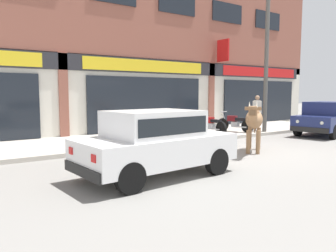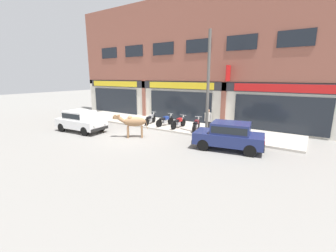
# 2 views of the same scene
# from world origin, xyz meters

# --- Properties ---
(ground_plane) EXTENTS (90.00, 90.00, 0.00)m
(ground_plane) POSITION_xyz_m (0.00, 0.00, 0.00)
(ground_plane) COLOR gray
(sidewalk) EXTENTS (19.00, 3.67, 0.13)m
(sidewalk) POSITION_xyz_m (0.00, 4.03, 0.07)
(sidewalk) COLOR #B7AFA3
(sidewalk) RESTS_ON ground
(shop_building) EXTENTS (23.00, 1.40, 10.07)m
(shop_building) POSITION_xyz_m (0.00, 6.13, 4.84)
(shop_building) COLOR #8E5142
(shop_building) RESTS_ON ground
(cow) EXTENTS (1.80, 1.53, 1.61)m
(cow) POSITION_xyz_m (0.21, -0.17, 1.01)
(cow) COLOR #936B47
(cow) RESTS_ON ground
(car_0) EXTENTS (3.79, 2.18, 1.46)m
(car_0) POSITION_xyz_m (6.03, 0.81, 0.81)
(car_0) COLOR black
(car_0) RESTS_ON ground
(car_1) EXTENTS (3.71, 1.87, 1.46)m
(car_1) POSITION_xyz_m (-3.93, -1.00, 0.81)
(car_1) COLOR black
(car_1) RESTS_ON ground
(motorcycle_0) EXTENTS (0.65, 1.79, 0.88)m
(motorcycle_0) POSITION_xyz_m (-1.06, 3.22, 0.52)
(motorcycle_0) COLOR black
(motorcycle_0) RESTS_ON sidewalk
(motorcycle_1) EXTENTS (0.61, 1.80, 0.88)m
(motorcycle_1) POSITION_xyz_m (0.27, 3.30, 0.52)
(motorcycle_1) COLOR black
(motorcycle_1) RESTS_ON sidewalk
(motorcycle_2) EXTENTS (0.52, 1.81, 0.88)m
(motorcycle_2) POSITION_xyz_m (1.50, 3.23, 0.52)
(motorcycle_2) COLOR black
(motorcycle_2) RESTS_ON sidewalk
(motorcycle_3) EXTENTS (0.64, 1.79, 0.88)m
(motorcycle_3) POSITION_xyz_m (2.91, 3.25, 0.52)
(motorcycle_3) COLOR black
(motorcycle_3) RESTS_ON sidewalk
(pedestrian) EXTENTS (0.50, 0.32, 1.60)m
(pedestrian) POSITION_xyz_m (3.92, 2.87, 1.12)
(pedestrian) COLOR #2D2D33
(pedestrian) RESTS_ON sidewalk
(utility_pole) EXTENTS (0.18, 0.18, 6.34)m
(utility_pole) POSITION_xyz_m (4.00, 2.50, 3.30)
(utility_pole) COLOR #595651
(utility_pole) RESTS_ON sidewalk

